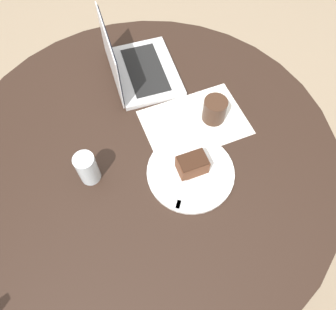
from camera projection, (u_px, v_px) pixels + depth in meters
name	position (u px, v px, depth m)	size (l,w,h in m)	color
ground_plane	(155.00, 221.00, 1.67)	(12.00, 12.00, 0.00)	gray
dining_table	(149.00, 170.00, 1.17)	(1.23, 1.23, 0.72)	black
paper_document	(195.00, 122.00, 1.09)	(0.40, 0.36, 0.00)	white
plate	(191.00, 172.00, 1.00)	(0.27, 0.27, 0.01)	white
cake_slice	(192.00, 165.00, 0.97)	(0.11, 0.09, 0.06)	brown
fork	(182.00, 188.00, 0.96)	(0.16, 0.10, 0.00)	silver
coffee_glass	(215.00, 110.00, 1.07)	(0.08, 0.08, 0.09)	#3D2619
water_glass	(87.00, 168.00, 0.95)	(0.06, 0.06, 0.11)	silver
laptop	(137.00, 67.00, 1.16)	(0.35, 0.37, 0.22)	silver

